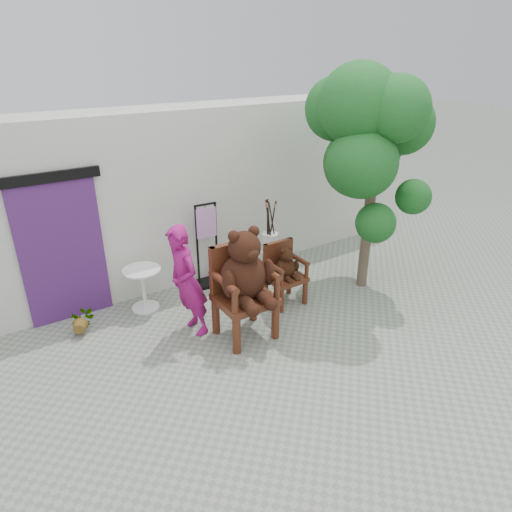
# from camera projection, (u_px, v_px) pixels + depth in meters

# --- Properties ---
(ground_plane) EXTENTS (60.00, 60.00, 0.00)m
(ground_plane) POSITION_uv_depth(u_px,v_px,m) (326.00, 334.00, 6.78)
(ground_plane) COLOR gray
(ground_plane) RESTS_ON ground
(back_wall) EXTENTS (9.00, 1.00, 3.00)m
(back_wall) POSITION_uv_depth(u_px,v_px,m) (220.00, 187.00, 8.51)
(back_wall) COLOR silver
(back_wall) RESTS_ON ground
(doorway) EXTENTS (1.40, 0.11, 2.33)m
(doorway) POSITION_uv_depth(u_px,v_px,m) (62.00, 249.00, 6.76)
(doorway) COLOR #4D2062
(doorway) RESTS_ON ground
(chair_big) EXTENTS (0.80, 0.88, 1.69)m
(chair_big) POSITION_uv_depth(u_px,v_px,m) (244.00, 277.00, 6.38)
(chair_big) COLOR #3F1A0D
(chair_big) RESTS_ON ground
(chair_small) EXTENTS (0.58, 0.53, 1.02)m
(chair_small) POSITION_uv_depth(u_px,v_px,m) (284.00, 269.00, 7.42)
(chair_small) COLOR #3F1A0D
(chair_small) RESTS_ON ground
(person) EXTENTS (0.45, 0.65, 1.72)m
(person) POSITION_uv_depth(u_px,v_px,m) (187.00, 282.00, 6.46)
(person) COLOR #961264
(person) RESTS_ON ground
(cafe_table) EXTENTS (0.60, 0.60, 0.70)m
(cafe_table) POSITION_uv_depth(u_px,v_px,m) (143.00, 284.00, 7.27)
(cafe_table) COLOR white
(cafe_table) RESTS_ON ground
(display_stand) EXTENTS (0.47, 0.38, 1.51)m
(display_stand) POSITION_uv_depth(u_px,v_px,m) (208.00, 255.00, 7.97)
(display_stand) COLOR black
(display_stand) RESTS_ON ground
(stool_bucket) EXTENTS (0.32, 0.32, 1.45)m
(stool_bucket) POSITION_uv_depth(u_px,v_px,m) (270.00, 242.00, 8.31)
(stool_bucket) COLOR white
(stool_bucket) RESTS_ON ground
(tree) EXTENTS (2.28, 2.03, 3.73)m
(tree) POSITION_uv_depth(u_px,v_px,m) (369.00, 138.00, 7.10)
(tree) COLOR #423527
(tree) RESTS_ON ground
(potted_plant) EXTENTS (0.42, 0.40, 0.38)m
(potted_plant) POSITION_uv_depth(u_px,v_px,m) (81.00, 321.00, 6.76)
(potted_plant) COLOR #103C18
(potted_plant) RESTS_ON ground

